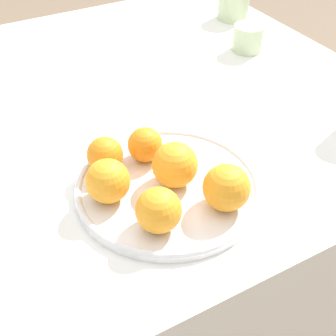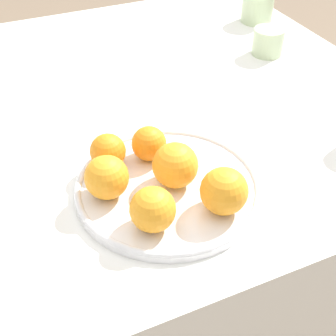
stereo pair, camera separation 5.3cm
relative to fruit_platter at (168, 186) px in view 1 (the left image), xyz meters
The scene contains 11 objects.
ground_plane 0.83m from the fruit_platter, 111.82° to the left, with size 12.00×12.00×0.00m, color #7A6651.
table 0.51m from the fruit_platter, 111.82° to the left, with size 1.51×1.07×0.76m.
fruit_platter is the anchor object (origin of this frame).
orange_0 0.04m from the fruit_platter, ahead, with size 0.08×0.08×0.08m.
orange_1 0.11m from the fruit_platter, 168.97° to the left, with size 0.07×0.07×0.07m.
orange_2 0.12m from the fruit_platter, 129.66° to the left, with size 0.06×0.06×0.06m.
orange_3 0.09m from the fruit_platter, 90.37° to the left, with size 0.06×0.06×0.06m.
orange_4 0.10m from the fruit_platter, 127.50° to the right, with size 0.07×0.07×0.07m.
orange_5 0.11m from the fruit_platter, 57.16° to the right, with size 0.08×0.08×0.08m.
cup_0 0.77m from the fruit_platter, 46.72° to the left, with size 0.09×0.09×0.08m.
cup_2 0.57m from the fruit_platter, 40.08° to the left, with size 0.08×0.08×0.07m.
Camera 1 is at (-0.16, -0.82, 1.30)m, focal length 50.00 mm.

